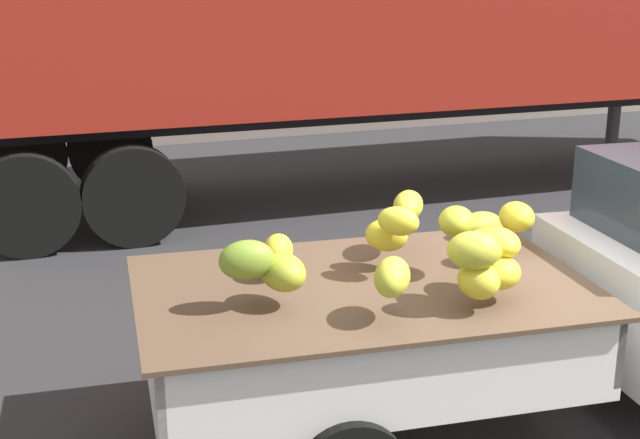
# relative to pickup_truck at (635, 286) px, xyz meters

# --- Properties ---
(ground) EXTENTS (220.00, 220.00, 0.00)m
(ground) POSITION_rel_pickup_truck_xyz_m (-0.85, -0.12, -0.89)
(ground) COLOR #28282B
(curb_strip) EXTENTS (80.00, 0.80, 0.16)m
(curb_strip) POSITION_rel_pickup_truck_xyz_m (-0.85, 9.89, -0.81)
(curb_strip) COLOR gray
(curb_strip) RESTS_ON ground
(pickup_truck) EXTENTS (5.00, 2.13, 1.70)m
(pickup_truck) POSITION_rel_pickup_truck_xyz_m (0.00, 0.00, 0.00)
(pickup_truck) COLOR white
(pickup_truck) RESTS_ON ground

